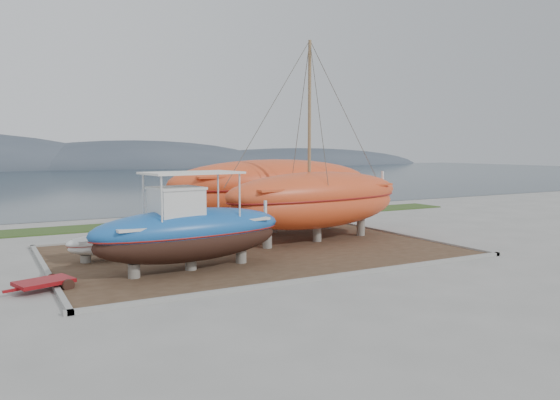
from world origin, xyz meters
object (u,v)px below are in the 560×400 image
orange_bare_hull (274,197)px  red_trailer (44,285)px  blue_caique (190,221)px  orange_sailboat (318,143)px  white_dinghy (111,246)px

orange_bare_hull → red_trailer: bearing=-148.5°
blue_caique → orange_bare_hull: (7.42, 6.87, 0.09)m
orange_sailboat → red_trailer: 14.68m
white_dinghy → orange_sailboat: 11.22m
white_dinghy → orange_sailboat: size_ratio=0.35×
blue_caique → orange_sailboat: orange_sailboat is taller
blue_caique → white_dinghy: blue_caique is taller
white_dinghy → orange_sailboat: orange_sailboat is taller
blue_caique → orange_bare_hull: bearing=36.3°
red_trailer → white_dinghy: bearing=34.7°
blue_caique → white_dinghy: bearing=116.0°
blue_caique → white_dinghy: (-2.31, 3.63, -1.36)m
orange_sailboat → blue_caique: bearing=-166.2°
white_dinghy → red_trailer: white_dinghy is taller
white_dinghy → red_trailer: (-3.09, -4.05, -0.44)m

